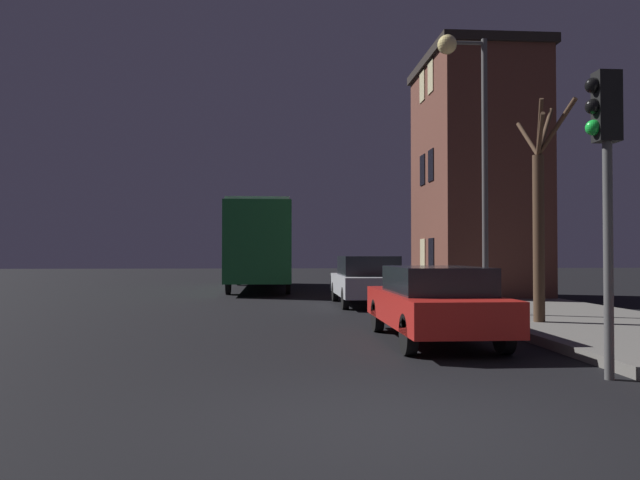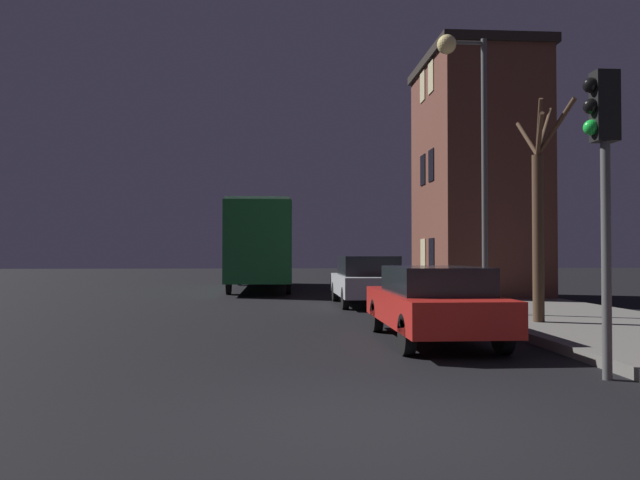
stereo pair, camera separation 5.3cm
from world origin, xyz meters
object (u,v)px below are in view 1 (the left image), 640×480
at_px(traffic_light, 605,157).
at_px(bare_tree, 540,215).
at_px(bus, 260,240).
at_px(streetlamp, 468,117).
at_px(car_near_lane, 434,301).
at_px(car_mid_lane, 367,280).

bearing_deg(traffic_light, bare_tree, 75.11).
distance_m(bare_tree, bus, 16.36).
bearing_deg(bus, traffic_light, -76.53).
xyz_separation_m(streetlamp, car_near_lane, (-1.73, -3.39, -4.11)).
bearing_deg(car_near_lane, traffic_light, -68.73).
bearing_deg(car_mid_lane, bare_tree, -67.12).
height_order(streetlamp, car_near_lane, streetlamp).
distance_m(streetlamp, bus, 14.60).
xyz_separation_m(bare_tree, bus, (-6.17, 15.15, -0.23)).
distance_m(traffic_light, car_mid_lane, 11.69).
bearing_deg(traffic_light, car_mid_lane, 96.79).
height_order(streetlamp, bus, streetlamp).
bearing_deg(streetlamp, bus, 111.37).
height_order(car_near_lane, car_mid_lane, car_mid_lane).
relative_size(streetlamp, bare_tree, 1.41).
distance_m(bus, car_near_lane, 17.18).
bearing_deg(bare_tree, traffic_light, -104.89).
bearing_deg(streetlamp, traffic_light, -93.33).
bearing_deg(traffic_light, streetlamp, 86.67).
height_order(bare_tree, car_mid_lane, bare_tree).
relative_size(streetlamp, traffic_light, 1.69).
bearing_deg(traffic_light, bus, 103.47).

